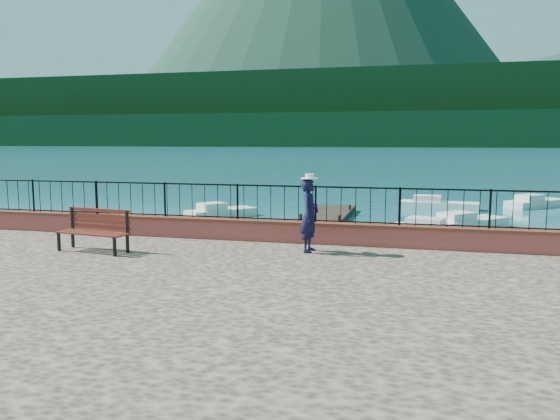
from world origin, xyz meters
The scene contains 15 objects.
ground centered at (0.00, 0.00, 0.00)m, with size 2000.00×2000.00×0.00m, color #19596B.
parapet centered at (0.00, 3.70, 1.49)m, with size 28.00×0.46×0.58m, color #AE3E43.
railing centered at (0.00, 3.70, 2.25)m, with size 27.00×0.05×0.95m, color black.
dock centered at (-2.00, 12.00, 0.15)m, with size 2.00×16.00×0.30m, color #2D231C.
far_forest centered at (0.00, 300.00, 9.00)m, with size 900.00×60.00×18.00m, color black.
foothills centered at (0.00, 360.00, 22.00)m, with size 900.00×120.00×44.00m, color black.
park_bench centered at (-5.46, 1.26, 1.51)m, with size 1.97×0.89×1.05m.
person centered at (-0.24, 2.54, 2.11)m, with size 0.67×0.44×1.83m, color black.
hat centered at (-0.24, 2.54, 3.09)m, with size 0.44×0.44×0.12m, color white.
boat_0 centered at (-7.27, 9.79, 0.40)m, with size 4.13×1.30×0.80m, color silver.
boat_1 centered at (3.29, 12.25, 0.40)m, with size 4.09×1.30×0.80m, color silver.
boat_2 centered at (4.53, 14.98, 0.40)m, with size 4.31×1.30×0.80m, color silver.
boat_3 centered at (-7.44, 15.69, 0.40)m, with size 3.66×1.30×0.80m, color silver.
boat_4 centered at (3.58, 21.80, 0.40)m, with size 4.35×1.30×0.80m, color silver.
boat_5 centered at (9.22, 24.26, 0.40)m, with size 4.19×1.30×0.80m, color silver.
Camera 1 is at (2.32, -10.59, 3.98)m, focal length 35.00 mm.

